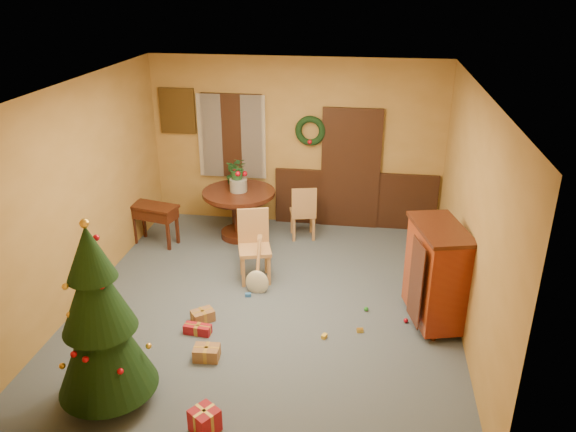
% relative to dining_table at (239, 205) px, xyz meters
% --- Properties ---
extents(room_envelope, '(5.50, 5.50, 5.50)m').
position_rel_dining_table_xyz_m(room_envelope, '(1.05, 0.74, 0.54)').
color(room_envelope, '#384452').
rests_on(room_envelope, ground).
extents(dining_table, '(1.20, 1.20, 0.83)m').
position_rel_dining_table_xyz_m(dining_table, '(0.00, 0.00, 0.00)').
color(dining_table, black).
rests_on(dining_table, floor).
extents(urn, '(0.29, 0.29, 0.21)m').
position_rel_dining_table_xyz_m(urn, '(0.00, 0.00, 0.35)').
color(urn, slate).
rests_on(urn, dining_table).
extents(centerpiece_plant, '(0.34, 0.29, 0.38)m').
position_rel_dining_table_xyz_m(centerpiece_plant, '(0.00, 0.00, 0.65)').
color(centerpiece_plant, '#1E4C23').
rests_on(centerpiece_plant, urn).
extents(chair_near, '(0.56, 0.56, 1.04)m').
position_rel_dining_table_xyz_m(chair_near, '(0.53, -1.31, -0.02)').
color(chair_near, '#A86C43').
rests_on(chair_near, floor).
extents(chair_far, '(0.49, 0.49, 0.94)m').
position_rel_dining_table_xyz_m(chair_far, '(1.07, 0.08, -0.08)').
color(chair_far, '#A86C43').
rests_on(chair_far, floor).
extents(guitar, '(0.39, 0.54, 0.75)m').
position_rel_dining_table_xyz_m(guitar, '(0.65, -1.74, -0.19)').
color(guitar, beige).
rests_on(guitar, floor).
extents(plant_stand, '(0.30, 0.30, 0.77)m').
position_rel_dining_table_xyz_m(plant_stand, '(-0.17, 0.33, -0.10)').
color(plant_stand, black).
rests_on(plant_stand, floor).
extents(stand_plant, '(0.29, 0.27, 0.43)m').
position_rel_dining_table_xyz_m(stand_plant, '(-0.17, 0.33, 0.40)').
color(stand_plant, '#19471E').
rests_on(stand_plant, plant_stand).
extents(christmas_tree, '(1.00, 1.00, 2.07)m').
position_rel_dining_table_xyz_m(christmas_tree, '(-0.44, -4.09, 0.40)').
color(christmas_tree, '#382111').
rests_on(christmas_tree, floor).
extents(writing_desk, '(0.83, 0.54, 0.68)m').
position_rel_dining_table_xyz_m(writing_desk, '(-1.31, -0.46, -0.07)').
color(writing_desk, black).
rests_on(writing_desk, floor).
extents(sideboard, '(0.79, 1.14, 1.33)m').
position_rel_dining_table_xyz_m(sideboard, '(2.99, -2.11, 0.13)').
color(sideboard, '#61150B').
rests_on(sideboard, floor).
extents(gift_a, '(0.31, 0.24, 0.16)m').
position_rel_dining_table_xyz_m(gift_a, '(0.36, -3.28, -0.50)').
color(gift_a, brown).
rests_on(gift_a, floor).
extents(gift_b, '(0.34, 0.34, 0.25)m').
position_rel_dining_table_xyz_m(gift_b, '(0.66, -4.37, -0.46)').
color(gift_b, maroon).
rests_on(gift_b, floor).
extents(gift_c, '(0.33, 0.32, 0.15)m').
position_rel_dining_table_xyz_m(gift_c, '(0.09, -2.54, -0.50)').
color(gift_c, brown).
rests_on(gift_c, floor).
extents(gift_d, '(0.35, 0.17, 0.12)m').
position_rel_dining_table_xyz_m(gift_d, '(0.11, -2.82, -0.52)').
color(gift_d, maroon).
rests_on(gift_d, floor).
extents(toy_a, '(0.09, 0.07, 0.05)m').
position_rel_dining_table_xyz_m(toy_a, '(0.54, -1.88, -0.55)').
color(toy_a, '#2A66B9').
rests_on(toy_a, floor).
extents(toy_b, '(0.06, 0.06, 0.06)m').
position_rel_dining_table_xyz_m(toy_b, '(2.17, -2.00, -0.55)').
color(toy_b, '#227D23').
rests_on(toy_b, floor).
extents(toy_c, '(0.08, 0.09, 0.05)m').
position_rel_dining_table_xyz_m(toy_c, '(1.67, -2.68, -0.55)').
color(toy_c, gold).
rests_on(toy_c, floor).
extents(toy_d, '(0.06, 0.06, 0.06)m').
position_rel_dining_table_xyz_m(toy_d, '(2.68, -2.20, -0.55)').
color(toy_d, red).
rests_on(toy_d, floor).
extents(toy_e, '(0.09, 0.07, 0.05)m').
position_rel_dining_table_xyz_m(toy_e, '(2.10, -2.49, -0.55)').
color(toy_e, yellow).
rests_on(toy_e, floor).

